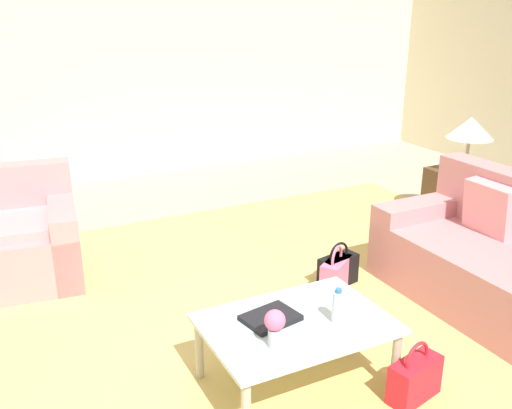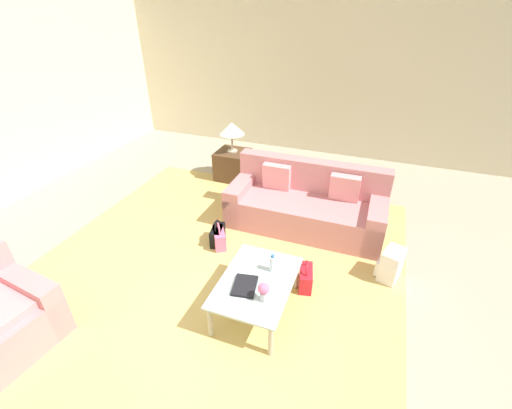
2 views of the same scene
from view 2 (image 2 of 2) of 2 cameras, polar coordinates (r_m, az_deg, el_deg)
ground_plane at (r=3.75m, az=-9.79°, el=-19.08°), size 12.00×12.00×0.00m
wall_right at (r=7.31m, az=9.80°, el=20.39°), size 0.12×8.00×3.10m
area_rug at (r=4.17m, az=-8.19°, el=-12.41°), size 5.20×4.40×0.01m
couch at (r=4.97m, az=8.42°, el=-0.11°), size 0.89×2.16×0.90m
coffee_table at (r=3.57m, az=0.11°, el=-13.16°), size 1.02×0.72×0.41m
water_bottle at (r=3.59m, az=2.76°, el=-9.81°), size 0.06×0.06×0.20m
coffee_table_book at (r=3.46m, az=-1.87°, el=-13.37°), size 0.33×0.27×0.03m
flower_vase at (r=3.26m, az=1.27°, el=-14.16°), size 0.11×0.11×0.21m
side_table at (r=6.28m, az=-3.86°, el=6.62°), size 0.56×0.56×0.52m
table_lamp at (r=6.03m, az=-4.09°, el=12.46°), size 0.44×0.44×0.53m
handbag_pink at (r=4.59m, az=-6.16°, el=-5.51°), size 0.34×0.30×0.36m
handbag_red at (r=4.02m, az=8.30°, el=-11.95°), size 0.34×0.21×0.36m
handbag_black at (r=4.64m, az=-6.43°, el=-5.02°), size 0.34×0.20×0.36m
backpack_white at (r=4.33m, az=21.48°, el=-9.35°), size 0.35×0.32×0.40m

